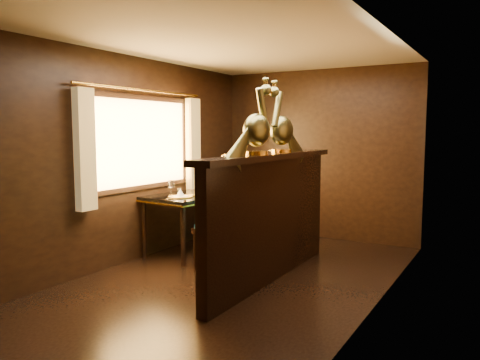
{
  "coord_description": "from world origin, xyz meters",
  "views": [
    {
      "loc": [
        2.53,
        -4.11,
        1.6
      ],
      "look_at": [
        -0.1,
        0.36,
        1.05
      ],
      "focal_mm": 35.0,
      "sensor_mm": 36.0,
      "label": 1
    }
  ],
  "objects": [
    {
      "name": "partition",
      "position": [
        0.32,
        0.3,
        0.71
      ],
      "size": [
        0.26,
        2.7,
        1.36
      ],
      "color": "black",
      "rests_on": "ground"
    },
    {
      "name": "room_shell",
      "position": [
        -0.09,
        0.02,
        1.58
      ],
      "size": [
        3.04,
        5.04,
        2.52
      ],
      "color": "black",
      "rests_on": "ground"
    },
    {
      "name": "chair_right",
      "position": [
        -0.16,
        0.93,
        0.71
      ],
      "size": [
        0.58,
        0.6,
        1.37
      ],
      "rotation": [
        0.0,
        0.0,
        0.21
      ],
      "color": "black",
      "rests_on": "ground"
    },
    {
      "name": "dining_table",
      "position": [
        -1.05,
        0.82,
        0.71
      ],
      "size": [
        0.92,
        1.39,
        0.98
      ],
      "rotation": [
        0.0,
        0.0,
        -0.09
      ],
      "color": "black",
      "rests_on": "ground"
    },
    {
      "name": "ground",
      "position": [
        0.0,
        0.0,
        0.0
      ],
      "size": [
        5.0,
        5.0,
        0.0
      ],
      "primitive_type": "plane",
      "color": "black",
      "rests_on": "ground"
    },
    {
      "name": "chair_left",
      "position": [
        -0.23,
        0.35,
        0.7
      ],
      "size": [
        0.51,
        0.54,
        1.35
      ],
      "rotation": [
        0.0,
        0.0,
        -0.05
      ],
      "color": "black",
      "rests_on": "ground"
    },
    {
      "name": "peacock_left",
      "position": [
        0.33,
        -0.03,
        1.75
      ],
      "size": [
        0.24,
        0.65,
        0.78
      ],
      "primitive_type": null,
      "color": "#184831",
      "rests_on": "partition"
    },
    {
      "name": "peacock_right",
      "position": [
        0.33,
        0.54,
        1.74
      ],
      "size": [
        0.24,
        0.64,
        0.77
      ],
      "primitive_type": null,
      "color": "#184831",
      "rests_on": "partition"
    }
  ]
}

